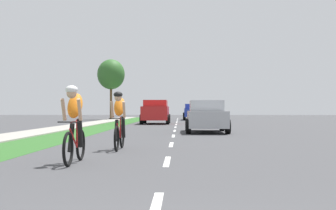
{
  "coord_description": "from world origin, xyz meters",
  "views": [
    {
      "loc": [
        0.27,
        -2.31,
        1.11
      ],
      "look_at": [
        -0.27,
        17.19,
        1.3
      ],
      "focal_mm": 45.86,
      "sensor_mm": 36.0,
      "label": 1
    }
  ],
  "objects_px": {
    "cyclist_lead": "(74,124)",
    "suv_red": "(156,111)",
    "pickup_blue": "(194,112)",
    "cyclist_trailing": "(119,120)",
    "sedan_silver": "(206,116)",
    "street_tree_far": "(111,75)"
  },
  "relations": [
    {
      "from": "street_tree_far",
      "to": "sedan_silver",
      "type": "bearing_deg",
      "value": -70.66
    },
    {
      "from": "cyclist_trailing",
      "to": "street_tree_far",
      "type": "relative_size",
      "value": 0.27
    },
    {
      "from": "suv_red",
      "to": "cyclist_lead",
      "type": "bearing_deg",
      "value": -90.74
    },
    {
      "from": "cyclist_lead",
      "to": "pickup_blue",
      "type": "height_order",
      "value": "pickup_blue"
    },
    {
      "from": "cyclist_lead",
      "to": "suv_red",
      "type": "distance_m",
      "value": 23.85
    },
    {
      "from": "cyclist_trailing",
      "to": "pickup_blue",
      "type": "relative_size",
      "value": 0.34
    },
    {
      "from": "suv_red",
      "to": "street_tree_far",
      "type": "distance_m",
      "value": 14.08
    },
    {
      "from": "cyclist_trailing",
      "to": "sedan_silver",
      "type": "xyz_separation_m",
      "value": [
        2.92,
        8.99,
        -0.04
      ]
    },
    {
      "from": "cyclist_trailing",
      "to": "pickup_blue",
      "type": "bearing_deg",
      "value": 84.56
    },
    {
      "from": "sedan_silver",
      "to": "pickup_blue",
      "type": "bearing_deg",
      "value": 89.61
    },
    {
      "from": "suv_red",
      "to": "pickup_blue",
      "type": "distance_m",
      "value": 11.93
    },
    {
      "from": "cyclist_trailing",
      "to": "sedan_silver",
      "type": "relative_size",
      "value": 0.4
    },
    {
      "from": "pickup_blue",
      "to": "street_tree_far",
      "type": "distance_m",
      "value": 9.59
    },
    {
      "from": "pickup_blue",
      "to": "street_tree_far",
      "type": "bearing_deg",
      "value": 173.73
    },
    {
      "from": "sedan_silver",
      "to": "pickup_blue",
      "type": "distance_m",
      "value": 23.36
    },
    {
      "from": "cyclist_lead",
      "to": "sedan_silver",
      "type": "relative_size",
      "value": 0.4
    },
    {
      "from": "cyclist_lead",
      "to": "street_tree_far",
      "type": "bearing_deg",
      "value": 98.03
    },
    {
      "from": "sedan_silver",
      "to": "suv_red",
      "type": "relative_size",
      "value": 0.91
    },
    {
      "from": "cyclist_trailing",
      "to": "sedan_silver",
      "type": "bearing_deg",
      "value": 72.01
    },
    {
      "from": "cyclist_trailing",
      "to": "suv_red",
      "type": "relative_size",
      "value": 0.37
    },
    {
      "from": "cyclist_lead",
      "to": "suv_red",
      "type": "relative_size",
      "value": 0.37
    },
    {
      "from": "cyclist_trailing",
      "to": "sedan_silver",
      "type": "height_order",
      "value": "cyclist_trailing"
    }
  ]
}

